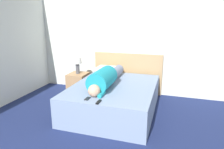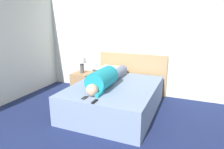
{
  "view_description": "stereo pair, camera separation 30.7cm",
  "coord_description": "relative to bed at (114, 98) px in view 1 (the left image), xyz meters",
  "views": [
    {
      "loc": [
        0.86,
        -0.66,
        1.73
      ],
      "look_at": [
        -0.19,
        2.69,
        0.77
      ],
      "focal_mm": 32.0,
      "sensor_mm": 36.0,
      "label": 1
    },
    {
      "loc": [
        1.14,
        -0.55,
        1.73
      ],
      "look_at": [
        -0.19,
        2.69,
        0.77
      ],
      "focal_mm": 32.0,
      "sensor_mm": 36.0,
      "label": 2
    }
  ],
  "objects": [
    {
      "name": "pillow_near_headboard",
      "position": [
        -0.36,
        0.77,
        0.34
      ],
      "size": [
        0.54,
        0.33,
        0.16
      ],
      "color": "white",
      "rests_on": "bed"
    },
    {
      "name": "nightstand",
      "position": [
        -1.07,
        0.59,
        -0.0
      ],
      "size": [
        0.42,
        0.46,
        0.52
      ],
      "color": "#A37A51",
      "rests_on": "ground_plane"
    },
    {
      "name": "bed",
      "position": [
        0.0,
        0.0,
        0.0
      ],
      "size": [
        1.54,
        1.96,
        0.52
      ],
      "color": "#7589A8",
      "rests_on": "ground_plane"
    },
    {
      "name": "tv_remote",
      "position": [
        0.02,
        -0.88,
        0.27
      ],
      "size": [
        0.04,
        0.15,
        0.02
      ],
      "color": "black",
      "rests_on": "bed"
    },
    {
      "name": "cell_phone",
      "position": [
        -0.2,
        -0.8,
        0.27
      ],
      "size": [
        0.06,
        0.13,
        0.01
      ],
      "color": "black",
      "rests_on": "bed"
    },
    {
      "name": "wall_back",
      "position": [
        0.19,
        1.18,
        1.04
      ],
      "size": [
        6.12,
        0.06,
        2.6
      ],
      "color": "silver",
      "rests_on": "ground_plane"
    },
    {
      "name": "headboard",
      "position": [
        0.0,
        1.11,
        0.22
      ],
      "size": [
        1.66,
        0.04,
        0.97
      ],
      "color": "tan",
      "rests_on": "ground_plane"
    },
    {
      "name": "table_lamp",
      "position": [
        -1.07,
        0.59,
        0.52
      ],
      "size": [
        0.19,
        0.19,
        0.38
      ],
      "color": "#4C4C51",
      "rests_on": "nightstand"
    },
    {
      "name": "person_lying",
      "position": [
        -0.14,
        -0.1,
        0.42
      ],
      "size": [
        0.37,
        1.63,
        0.37
      ],
      "color": "tan",
      "rests_on": "bed"
    }
  ]
}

